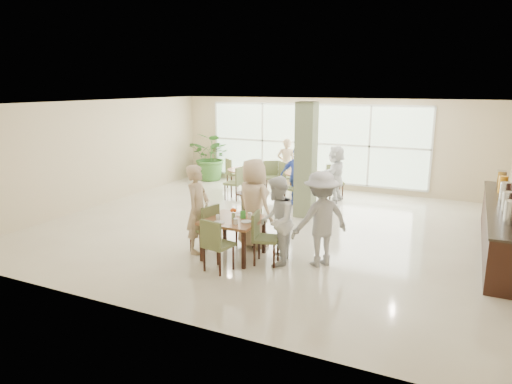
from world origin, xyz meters
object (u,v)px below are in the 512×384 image
at_px(teen_left, 198,209).
at_px(teen_right, 277,221).
at_px(main_table, 233,223).
at_px(adult_standing, 286,164).
at_px(buffet_counter, 503,224).
at_px(adult_b, 336,174).
at_px(adult_a, 296,176).
at_px(potted_plant, 212,157).
at_px(teen_far, 254,203).
at_px(teen_standing, 321,219).
at_px(round_table_right, 305,178).
at_px(round_table_left, 246,175).

height_order(teen_left, teen_right, teen_left).
xyz_separation_m(main_table, adult_standing, (-1.28, 5.87, 0.13)).
bearing_deg(buffet_counter, main_table, -151.17).
bearing_deg(main_table, adult_b, 83.42).
bearing_deg(teen_left, main_table, -93.32).
distance_m(teen_right, adult_a, 4.27).
xyz_separation_m(potted_plant, adult_a, (3.74, -1.88, -0.03)).
bearing_deg(buffet_counter, adult_a, 161.43).
xyz_separation_m(teen_right, adult_a, (-1.16, 4.11, -0.03)).
xyz_separation_m(teen_far, teen_standing, (1.50, -0.36, -0.03)).
distance_m(main_table, adult_b, 4.96).
bearing_deg(teen_standing, teen_far, -62.63).
bearing_deg(adult_b, main_table, -3.53).
bearing_deg(main_table, round_table_right, 93.89).
bearing_deg(main_table, teen_left, -177.98).
bearing_deg(teen_left, adult_a, -11.46).
xyz_separation_m(teen_right, teen_standing, (0.73, 0.29, 0.05)).
bearing_deg(teen_left, round_table_left, 10.51).
relative_size(teen_standing, adult_standing, 1.08).
distance_m(teen_right, adult_b, 4.89).
relative_size(round_table_right, teen_right, 0.71).
xyz_separation_m(round_table_right, teen_right, (1.19, -4.88, 0.23)).
relative_size(buffet_counter, adult_standing, 2.96).
distance_m(adult_a, adult_b, 1.16).
distance_m(potted_plant, teen_far, 6.75).
height_order(round_table_left, teen_right, teen_right).
distance_m(buffet_counter, teen_far, 4.86).
relative_size(main_table, teen_standing, 0.60).
bearing_deg(buffet_counter, teen_standing, -143.96).
xyz_separation_m(teen_left, adult_a, (0.45, 4.19, -0.08)).
relative_size(main_table, buffet_counter, 0.22).
height_order(round_table_left, teen_standing, teen_standing).
height_order(main_table, potted_plant, potted_plant).
relative_size(teen_left, teen_right, 1.06).
bearing_deg(adult_a, teen_left, -95.06).
distance_m(potted_plant, teen_left, 6.91).
bearing_deg(teen_far, adult_b, -72.84).
relative_size(round_table_right, teen_far, 0.64).
height_order(round_table_left, buffet_counter, buffet_counter).
relative_size(round_table_right, potted_plant, 0.70).
height_order(round_table_right, adult_a, adult_a).
height_order(teen_far, adult_standing, teen_far).
bearing_deg(teen_right, adult_standing, -174.86).
height_order(teen_left, adult_a, teen_left).
xyz_separation_m(potted_plant, adult_b, (4.62, -1.12, -0.02)).
xyz_separation_m(buffet_counter, adult_standing, (-5.86, 3.35, 0.24)).
distance_m(potted_plant, adult_a, 4.19).
bearing_deg(main_table, teen_right, 3.41).
xyz_separation_m(main_table, round_table_left, (-2.10, 4.71, -0.10)).
bearing_deg(buffet_counter, round_table_right, 153.86).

